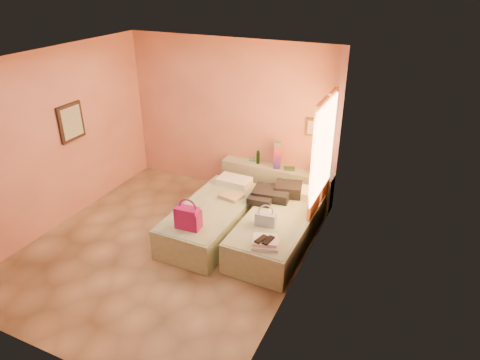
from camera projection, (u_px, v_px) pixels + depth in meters
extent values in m
plane|color=tan|center=(168.00, 247.00, 6.56)|extent=(4.50, 4.50, 0.00)
cube|color=tan|center=(231.00, 117.00, 7.75)|extent=(4.00, 0.02, 2.80)
cube|color=tan|center=(53.00, 142.00, 6.68)|extent=(0.02, 4.50, 2.80)
cube|color=tan|center=(298.00, 193.00, 5.18)|extent=(0.02, 4.50, 2.80)
cube|color=white|center=(150.00, 61.00, 5.30)|extent=(4.00, 4.50, 0.02)
cube|color=#FDD39D|center=(324.00, 149.00, 6.16)|extent=(0.02, 1.10, 1.40)
cube|color=orange|center=(316.00, 174.00, 6.21)|extent=(0.05, 0.55, 2.20)
cube|color=orange|center=(327.00, 159.00, 6.69)|extent=(0.05, 0.45, 2.20)
cube|color=black|center=(71.00, 122.00, 6.90)|extent=(0.04, 0.50, 0.60)
cube|color=#AF9F3A|center=(313.00, 127.00, 7.13)|extent=(0.25, 0.04, 0.30)
cube|color=#98A587|center=(276.00, 184.00, 7.75)|extent=(2.05, 0.30, 0.65)
cube|color=#A8BE99|center=(213.00, 219.00, 6.80)|extent=(0.92, 2.01, 0.50)
cube|color=#A8BE99|center=(277.00, 231.00, 6.50)|extent=(0.92, 2.01, 0.50)
cylinder|color=#133417|center=(258.00, 157.00, 7.70)|extent=(0.09, 0.09, 0.24)
cube|color=#9F1360|center=(277.00, 155.00, 7.47)|extent=(0.13, 0.13, 0.49)
cylinder|color=#559C6F|center=(252.00, 160.00, 7.86)|extent=(0.15, 0.15, 0.03)
cube|color=#254628|center=(289.00, 169.00, 7.52)|extent=(0.23, 0.20, 0.03)
cube|color=white|center=(315.00, 168.00, 7.25)|extent=(0.25, 0.25, 0.27)
cube|color=#9F1360|center=(188.00, 217.00, 6.06)|extent=(0.37, 0.23, 0.34)
cube|color=tan|center=(231.00, 196.00, 6.91)|extent=(0.38, 0.32, 0.06)
cube|color=black|center=(275.00, 193.00, 6.86)|extent=(0.73, 0.73, 0.19)
cube|color=#4264A0|center=(266.00, 220.00, 6.14)|extent=(0.31, 0.16, 0.19)
cube|color=silver|center=(266.00, 243.00, 5.71)|extent=(0.42, 0.38, 0.10)
cube|color=black|center=(264.00, 240.00, 5.66)|extent=(0.21, 0.25, 0.02)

